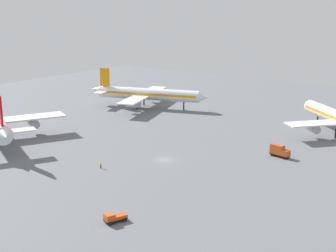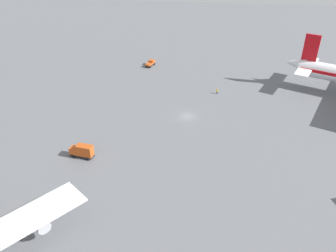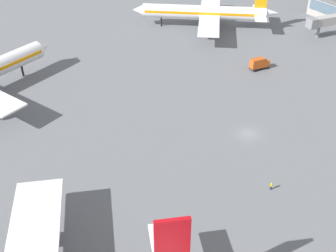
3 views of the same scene
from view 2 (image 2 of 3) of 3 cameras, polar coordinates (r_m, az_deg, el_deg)
ground at (r=98.34m, az=3.15°, el=1.55°), size 288.00×288.00×0.00m
catering_truck at (r=84.00m, az=-13.92°, el=-4.00°), size 3.02×5.85×3.30m
pushback_tractor at (r=131.88m, az=-2.91°, el=10.26°), size 4.78×3.40×1.90m
ground_crew_worker at (r=111.60m, az=8.08°, el=5.68°), size 0.40×0.58×1.67m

